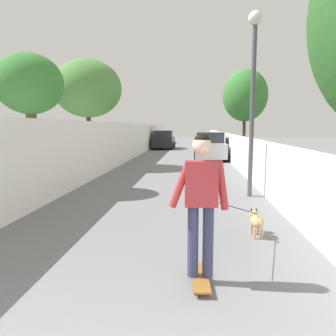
{
  "coord_description": "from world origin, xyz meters",
  "views": [
    {
      "loc": [
        -1.16,
        -0.81,
        1.88
      ],
      "look_at": [
        5.48,
        -0.27,
        1.0
      ],
      "focal_mm": 33.85,
      "sensor_mm": 36.0,
      "label": 1
    }
  ],
  "objects_px": {
    "car_far": "(164,140)",
    "tree_left_far": "(88,89)",
    "car_near": "(210,147)",
    "lamp_post": "(254,74)",
    "skateboard": "(200,277)",
    "dog": "(256,221)",
    "tree_right_near": "(245,95)",
    "person_skateboarder": "(201,194)",
    "tree_left_mid": "(30,86)"
  },
  "relations": [
    {
      "from": "car_near",
      "to": "lamp_post",
      "type": "bearing_deg",
      "value": -176.56
    },
    {
      "from": "dog",
      "to": "car_near",
      "type": "bearing_deg",
      "value": 0.69
    },
    {
      "from": "dog",
      "to": "tree_left_mid",
      "type": "bearing_deg",
      "value": 59.69
    },
    {
      "from": "skateboard",
      "to": "dog",
      "type": "relative_size",
      "value": 0.4
    },
    {
      "from": "lamp_post",
      "to": "person_skateboarder",
      "type": "relative_size",
      "value": 2.79
    },
    {
      "from": "lamp_post",
      "to": "dog",
      "type": "relative_size",
      "value": 2.38
    },
    {
      "from": "car_far",
      "to": "tree_left_far",
      "type": "bearing_deg",
      "value": 170.06
    },
    {
      "from": "tree_right_near",
      "to": "dog",
      "type": "xyz_separation_m",
      "value": [
        -14.8,
        2.04,
        -3.49
      ]
    },
    {
      "from": "tree_left_far",
      "to": "tree_right_near",
      "type": "bearing_deg",
      "value": -52.74
    },
    {
      "from": "tree_left_far",
      "to": "skateboard",
      "type": "xyz_separation_m",
      "value": [
        -10.52,
        -4.86,
        -3.48
      ]
    },
    {
      "from": "person_skateboarder",
      "to": "tree_left_mid",
      "type": "bearing_deg",
      "value": 42.88
    },
    {
      "from": "dog",
      "to": "car_far",
      "type": "bearing_deg",
      "value": 9.59
    },
    {
      "from": "skateboard",
      "to": "person_skateboarder",
      "type": "bearing_deg",
      "value": 90.0
    },
    {
      "from": "dog",
      "to": "car_far",
      "type": "xyz_separation_m",
      "value": [
        21.46,
        3.63,
        0.44
      ]
    },
    {
      "from": "tree_left_far",
      "to": "skateboard",
      "type": "height_order",
      "value": "tree_left_far"
    },
    {
      "from": "tree_left_mid",
      "to": "tree_left_far",
      "type": "relative_size",
      "value": 0.8
    },
    {
      "from": "lamp_post",
      "to": "skateboard",
      "type": "bearing_deg",
      "value": 163.79
    },
    {
      "from": "tree_left_far",
      "to": "dog",
      "type": "xyz_separation_m",
      "value": [
        -8.8,
        -5.84,
        -3.28
      ]
    },
    {
      "from": "tree_left_mid",
      "to": "tree_left_far",
      "type": "distance_m",
      "value": 5.53
    },
    {
      "from": "tree_left_mid",
      "to": "person_skateboarder",
      "type": "bearing_deg",
      "value": -137.12
    },
    {
      "from": "dog",
      "to": "car_far",
      "type": "height_order",
      "value": "car_far"
    },
    {
      "from": "skateboard",
      "to": "car_far",
      "type": "relative_size",
      "value": 0.21
    },
    {
      "from": "car_far",
      "to": "lamp_post",
      "type": "bearing_deg",
      "value": -167.44
    },
    {
      "from": "tree_left_mid",
      "to": "tree_left_far",
      "type": "bearing_deg",
      "value": 2.07
    },
    {
      "from": "tree_left_far",
      "to": "dog",
      "type": "height_order",
      "value": "tree_left_far"
    },
    {
      "from": "person_skateboarder",
      "to": "car_far",
      "type": "relative_size",
      "value": 0.45
    },
    {
      "from": "tree_right_near",
      "to": "person_skateboarder",
      "type": "relative_size",
      "value": 3.13
    },
    {
      "from": "tree_right_near",
      "to": "tree_left_mid",
      "type": "bearing_deg",
      "value": 146.23
    },
    {
      "from": "skateboard",
      "to": "car_far",
      "type": "xyz_separation_m",
      "value": [
        23.18,
        2.64,
        0.65
      ]
    },
    {
      "from": "tree_left_far",
      "to": "skateboard",
      "type": "distance_m",
      "value": 12.1
    },
    {
      "from": "tree_right_near",
      "to": "person_skateboarder",
      "type": "xyz_separation_m",
      "value": [
        -16.52,
        3.03,
        -2.67
      ]
    },
    {
      "from": "tree_left_mid",
      "to": "dog",
      "type": "bearing_deg",
      "value": -120.31
    },
    {
      "from": "lamp_post",
      "to": "dog",
      "type": "xyz_separation_m",
      "value": [
        -3.21,
        0.44,
        -2.95
      ]
    },
    {
      "from": "dog",
      "to": "person_skateboarder",
      "type": "bearing_deg",
      "value": 150.03
    },
    {
      "from": "tree_right_near",
      "to": "skateboard",
      "type": "distance_m",
      "value": 17.19
    },
    {
      "from": "skateboard",
      "to": "tree_left_mid",
      "type": "bearing_deg",
      "value": 42.88
    },
    {
      "from": "car_near",
      "to": "car_far",
      "type": "bearing_deg",
      "value": 22.74
    },
    {
      "from": "tree_right_near",
      "to": "person_skateboarder",
      "type": "distance_m",
      "value": 17.0
    },
    {
      "from": "tree_right_near",
      "to": "dog",
      "type": "relative_size",
      "value": 2.68
    },
    {
      "from": "person_skateboarder",
      "to": "car_near",
      "type": "height_order",
      "value": "person_skateboarder"
    },
    {
      "from": "dog",
      "to": "car_far",
      "type": "distance_m",
      "value": 21.77
    },
    {
      "from": "tree_left_far",
      "to": "person_skateboarder",
      "type": "distance_m",
      "value": 11.84
    },
    {
      "from": "skateboard",
      "to": "tree_left_far",
      "type": "bearing_deg",
      "value": 24.79
    },
    {
      "from": "tree_right_near",
      "to": "car_near",
      "type": "xyz_separation_m",
      "value": [
        -1.61,
        2.2,
        -3.05
      ]
    },
    {
      "from": "tree_left_mid",
      "to": "skateboard",
      "type": "bearing_deg",
      "value": -137.12
    },
    {
      "from": "lamp_post",
      "to": "car_far",
      "type": "height_order",
      "value": "lamp_post"
    },
    {
      "from": "car_near",
      "to": "dog",
      "type": "bearing_deg",
      "value": -179.31
    },
    {
      "from": "person_skateboarder",
      "to": "car_near",
      "type": "distance_m",
      "value": 14.93
    },
    {
      "from": "dog",
      "to": "lamp_post",
      "type": "bearing_deg",
      "value": -7.84
    },
    {
      "from": "person_skateboarder",
      "to": "tree_left_far",
      "type": "bearing_deg",
      "value": 24.79
    }
  ]
}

